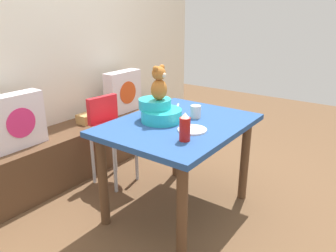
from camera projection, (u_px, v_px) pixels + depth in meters
The scene contains 14 objects.
ground_plane at pixel (178, 209), 2.62m from camera, with size 8.00×8.00×0.00m, color brown.
back_wall at pixel (49, 35), 2.98m from camera, with size 4.40×0.10×2.60m, color silver.
window_bench at pixel (79, 148), 3.19m from camera, with size 2.60×0.44×0.46m, color brown.
pillow_floral_left at pixel (16, 121), 2.58m from camera, with size 0.44×0.15×0.44m.
pillow_floral_right at pixel (123, 92), 3.51m from camera, with size 0.44×0.15×0.44m.
book_stack at pixel (88, 118), 3.21m from camera, with size 0.20×0.14×0.09m, color tan.
dining_table at pixel (179, 137), 2.41m from camera, with size 1.11×0.86×0.74m.
highchair at pixel (112, 128), 2.89m from camera, with size 0.35×0.48×0.79m.
infant_seat_teal at pixel (159, 111), 2.38m from camera, with size 0.30×0.33×0.16m.
teddy_bear at pixel (159, 84), 2.31m from camera, with size 0.13×0.12×0.25m.
ketchup_bottle at pixel (185, 127), 2.01m from camera, with size 0.07×0.07×0.18m.
coffee_mug at pixel (196, 111), 2.46m from camera, with size 0.12×0.08×0.09m.
dinner_plate_near at pixel (192, 130), 2.20m from camera, with size 0.20×0.20×0.01m, color white.
table_fork at pixel (178, 106), 2.75m from camera, with size 0.02×0.17×0.01m, color silver.
Camera 1 is at (-1.86, -1.25, 1.51)m, focal length 34.68 mm.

